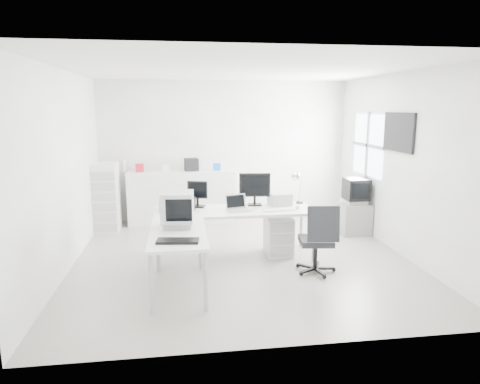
{
  "coord_description": "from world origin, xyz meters",
  "views": [
    {
      "loc": [
        -0.88,
        -6.17,
        2.28
      ],
      "look_at": [
        0.0,
        0.2,
        1.0
      ],
      "focal_mm": 32.0,
      "sensor_mm": 36.0,
      "label": 1
    }
  ],
  "objects": [
    {
      "name": "back_wall",
      "position": [
        0.0,
        2.5,
        1.4
      ],
      "size": [
        5.0,
        0.02,
        2.8
      ],
      "primitive_type": "cube",
      "color": "white",
      "rests_on": "floor"
    },
    {
      "name": "lcd_monitor_small",
      "position": [
        -0.65,
        0.35,
        0.95
      ],
      "size": [
        0.35,
        0.26,
        0.39
      ],
      "primitive_type": null,
      "rotation": [
        0.0,
        0.0,
        -0.3
      ],
      "color": "black",
      "rests_on": "main_desk"
    },
    {
      "name": "clutter_box_a",
      "position": [
        -1.68,
        2.24,
        1.12
      ],
      "size": [
        0.16,
        0.15,
        0.15
      ],
      "primitive_type": "cube",
      "rotation": [
        0.0,
        0.0,
        0.08
      ],
      "color": "red",
      "rests_on": "sideboard"
    },
    {
      "name": "floor",
      "position": [
        0.0,
        0.0,
        0.0
      ],
      "size": [
        5.0,
        5.0,
        0.01
      ],
      "primitive_type": "cube",
      "color": "beige",
      "rests_on": "ground"
    },
    {
      "name": "filing_cabinet",
      "position": [
        -2.28,
        1.89,
        0.64
      ],
      "size": [
        0.44,
        0.53,
        1.27
      ],
      "primitive_type": "cube",
      "color": "white",
      "rests_on": "floor"
    },
    {
      "name": "crt_tv",
      "position": [
        2.22,
        1.01,
        0.79
      ],
      "size": [
        0.5,
        0.48,
        0.45
      ],
      "primitive_type": null,
      "color": "black",
      "rests_on": "tv_cabinet"
    },
    {
      "name": "clutter_bottle",
      "position": [
        -1.98,
        2.28,
        1.16
      ],
      "size": [
        0.07,
        0.07,
        0.22
      ],
      "primitive_type": "cylinder",
      "color": "white",
      "rests_on": "sideboard"
    },
    {
      "name": "crt_monitor",
      "position": [
        -0.95,
        -0.75,
        0.98
      ],
      "size": [
        0.44,
        0.44,
        0.46
      ],
      "primitive_type": null,
      "rotation": [
        0.0,
        0.0,
        -0.09
      ],
      "color": "#B7B7BA",
      "rests_on": "side_desk"
    },
    {
      "name": "clutter_box_c",
      "position": [
        -0.68,
        2.24,
        1.17
      ],
      "size": [
        0.29,
        0.27,
        0.25
      ],
      "primitive_type": "cube",
      "rotation": [
        0.0,
        0.0,
        0.21
      ],
      "color": "black",
      "rests_on": "sideboard"
    },
    {
      "name": "left_wall",
      "position": [
        -2.5,
        0.0,
        1.4
      ],
      "size": [
        0.02,
        5.0,
        2.8
      ],
      "primitive_type": "cube",
      "color": "white",
      "rests_on": "floor"
    },
    {
      "name": "side_desk",
      "position": [
        -0.95,
        -1.0,
        0.38
      ],
      "size": [
        0.7,
        1.4,
        0.75
      ],
      "primitive_type": null,
      "color": "white",
      "rests_on": "floor"
    },
    {
      "name": "clutter_box_d",
      "position": [
        -0.18,
        2.24,
        1.11
      ],
      "size": [
        0.14,
        0.12,
        0.14
      ],
      "primitive_type": "cube",
      "rotation": [
        0.0,
        0.0,
        0.01
      ],
      "color": "blue",
      "rests_on": "sideboard"
    },
    {
      "name": "white_keyboard",
      "position": [
        0.55,
        -0.05,
        0.76
      ],
      "size": [
        0.48,
        0.21,
        0.02
      ],
      "primitive_type": "cube",
      "rotation": [
        0.0,
        0.0,
        0.16
      ],
      "color": "white",
      "rests_on": "main_desk"
    },
    {
      "name": "white_mouse",
      "position": [
        0.85,
        0.0,
        0.78
      ],
      "size": [
        0.07,
        0.07,
        0.07
      ],
      "primitive_type": "sphere",
      "color": "white",
      "rests_on": "main_desk"
    },
    {
      "name": "laptop",
      "position": [
        -0.05,
        0.0,
        0.87
      ],
      "size": [
        0.45,
        0.45,
        0.24
      ],
      "primitive_type": null,
      "rotation": [
        0.0,
        0.0,
        0.31
      ],
      "color": "#B7B7BA",
      "rests_on": "main_desk"
    },
    {
      "name": "wall_picture",
      "position": [
        2.47,
        0.1,
        1.9
      ],
      "size": [
        0.04,
        0.9,
        0.6
      ],
      "primitive_type": null,
      "color": "black",
      "rests_on": "right_wall"
    },
    {
      "name": "ceiling",
      "position": [
        0.0,
        0.0,
        2.8
      ],
      "size": [
        5.0,
        5.0,
        0.01
      ],
      "primitive_type": "cube",
      "color": "white",
      "rests_on": "back_wall"
    },
    {
      "name": "lcd_monitor_large",
      "position": [
        0.25,
        0.35,
        1.01
      ],
      "size": [
        0.51,
        0.25,
        0.51
      ],
      "primitive_type": null,
      "rotation": [
        0.0,
        0.0,
        -0.1
      ],
      "color": "black",
      "rests_on": "main_desk"
    },
    {
      "name": "office_chair",
      "position": [
        0.95,
        -0.67,
        0.5
      ],
      "size": [
        0.65,
        0.65,
        1.0
      ],
      "primitive_type": null,
      "rotation": [
        0.0,
        0.0,
        -0.13
      ],
      "color": "#25272A",
      "rests_on": "floor"
    },
    {
      "name": "clutter_box_b",
      "position": [
        -1.18,
        2.24,
        1.12
      ],
      "size": [
        0.14,
        0.12,
        0.14
      ],
      "primitive_type": "cube",
      "rotation": [
        0.0,
        0.0,
        -0.02
      ],
      "color": "white",
      "rests_on": "sideboard"
    },
    {
      "name": "window",
      "position": [
        2.48,
        1.2,
        1.6
      ],
      "size": [
        0.02,
        1.2,
        1.1
      ],
      "primitive_type": null,
      "color": "white",
      "rests_on": "right_wall"
    },
    {
      "name": "right_wall",
      "position": [
        2.5,
        0.0,
        1.4
      ],
      "size": [
        0.02,
        5.0,
        2.8
      ],
      "primitive_type": "cube",
      "color": "white",
      "rests_on": "floor"
    },
    {
      "name": "main_desk",
      "position": [
        -0.1,
        0.1,
        0.38
      ],
      "size": [
        2.4,
        0.8,
        0.75
      ],
      "primitive_type": null,
      "color": "white",
      "rests_on": "floor"
    },
    {
      "name": "inkjet_printer",
      "position": [
        -0.95,
        0.2,
        0.84
      ],
      "size": [
        0.54,
        0.45,
        0.18
      ],
      "primitive_type": "cube",
      "rotation": [
        0.0,
        0.0,
        -0.13
      ],
      "color": "black",
      "rests_on": "main_desk"
    },
    {
      "name": "drawer_pedestal",
      "position": [
        0.6,
        0.15,
        0.3
      ],
      "size": [
        0.4,
        0.5,
        0.6
      ],
      "primitive_type": "cube",
      "color": "white",
      "rests_on": "floor"
    },
    {
      "name": "desk_lamp",
      "position": [
        1.0,
        0.4,
        1.0
      ],
      "size": [
        0.17,
        0.17,
        0.51
      ],
      "primitive_type": null,
      "rotation": [
        0.0,
        0.0,
        0.01
      ],
      "color": "silver",
      "rests_on": "main_desk"
    },
    {
      "name": "sideboard",
      "position": [
        -0.88,
        2.24,
        0.52
      ],
      "size": [
        2.09,
        0.52,
        1.05
      ],
      "primitive_type": "cube",
      "color": "white",
      "rests_on": "floor"
    },
    {
      "name": "black_keyboard",
      "position": [
        -0.95,
        -1.4,
        0.77
      ],
      "size": [
        0.5,
        0.25,
        0.03
      ],
      "primitive_type": "cube",
      "rotation": [
        0.0,
        0.0,
        -0.12
      ],
      "color": "black",
      "rests_on": "side_desk"
    },
    {
      "name": "tv_cabinet",
      "position": [
        2.22,
        1.01,
        0.28
      ],
      "size": [
        0.52,
        0.42,
        0.57
      ],
      "primitive_type": "cube",
      "color": "gray",
      "rests_on": "floor"
    },
    {
      "name": "laser_printer",
      "position": [
        0.65,
        0.32,
        0.85
      ],
      "size": [
        0.37,
        0.33,
        0.19
      ],
      "primitive_type": "cube",
      "rotation": [
        0.0,
        0.0,
        0.15
      ],
      "color": "#A3A3A3",
      "rests_on": "main_desk"
    }
  ]
}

